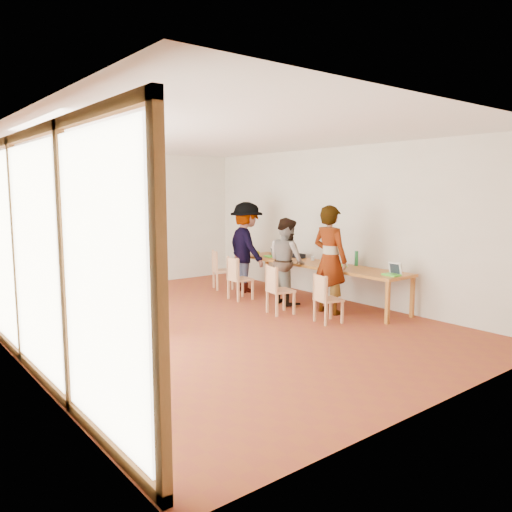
# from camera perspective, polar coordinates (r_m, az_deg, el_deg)

# --- Properties ---
(ground) EXTENTS (8.00, 8.00, 0.00)m
(ground) POSITION_cam_1_polar(r_m,az_deg,el_deg) (8.25, -4.63, -7.66)
(ground) COLOR brown
(ground) RESTS_ON ground
(wall_back) EXTENTS (6.00, 0.10, 3.00)m
(wall_back) POSITION_cam_1_polar(r_m,az_deg,el_deg) (11.53, -15.89, 3.94)
(wall_back) COLOR beige
(wall_back) RESTS_ON ground
(wall_front) EXTENTS (6.00, 0.10, 3.00)m
(wall_front) POSITION_cam_1_polar(r_m,az_deg,el_deg) (5.19, 20.64, -0.21)
(wall_front) COLOR beige
(wall_front) RESTS_ON ground
(wall_right) EXTENTS (0.10, 8.00, 3.00)m
(wall_right) POSITION_cam_1_polar(r_m,az_deg,el_deg) (9.97, 9.76, 3.62)
(wall_right) COLOR beige
(wall_right) RESTS_ON ground
(window_wall) EXTENTS (0.10, 8.00, 3.00)m
(window_wall) POSITION_cam_1_polar(r_m,az_deg,el_deg) (6.82, -25.90, 1.24)
(window_wall) COLOR white
(window_wall) RESTS_ON ground
(ceiling) EXTENTS (6.00, 8.00, 0.04)m
(ceiling) POSITION_cam_1_polar(r_m,az_deg,el_deg) (8.02, -4.87, 13.67)
(ceiling) COLOR white
(ceiling) RESTS_ON wall_back
(communal_table) EXTENTS (0.80, 4.00, 0.75)m
(communal_table) POSITION_cam_1_polar(r_m,az_deg,el_deg) (9.81, 6.97, -1.08)
(communal_table) COLOR #AD6D26
(communal_table) RESTS_ON ground
(side_table) EXTENTS (0.90, 0.90, 0.75)m
(side_table) POSITION_cam_1_polar(r_m,az_deg,el_deg) (10.29, -22.96, -1.40)
(side_table) COLOR #AD6D26
(side_table) RESTS_ON ground
(chair_near) EXTENTS (0.44, 0.44, 0.43)m
(chair_near) POSITION_cam_1_polar(r_m,az_deg,el_deg) (8.20, 7.81, -4.27)
(chair_near) COLOR tan
(chair_near) RESTS_ON ground
(chair_mid) EXTENTS (0.47, 0.47, 0.46)m
(chair_mid) POSITION_cam_1_polar(r_m,az_deg,el_deg) (8.71, 2.31, -3.28)
(chair_mid) COLOR tan
(chair_mid) RESTS_ON ground
(chair_far) EXTENTS (0.41, 0.41, 0.46)m
(chair_far) POSITION_cam_1_polar(r_m,az_deg,el_deg) (9.83, -2.23, -2.06)
(chair_far) COLOR tan
(chair_far) RESTS_ON ground
(chair_empty) EXTENTS (0.51, 0.51, 0.45)m
(chair_empty) POSITION_cam_1_polar(r_m,az_deg,el_deg) (10.97, -4.29, -1.11)
(chair_empty) COLOR tan
(chair_empty) RESTS_ON ground
(chair_spare) EXTENTS (0.57, 0.57, 0.47)m
(chair_spare) POSITION_cam_1_polar(r_m,az_deg,el_deg) (7.64, -14.06, -4.92)
(chair_spare) COLOR tan
(chair_spare) RESTS_ON ground
(person_near) EXTENTS (0.50, 0.72, 1.90)m
(person_near) POSITION_cam_1_polar(r_m,az_deg,el_deg) (8.83, 8.44, -0.42)
(person_near) COLOR gray
(person_near) RESTS_ON ground
(person_mid) EXTENTS (0.78, 0.92, 1.65)m
(person_mid) POSITION_cam_1_polar(r_m,az_deg,el_deg) (9.51, 3.54, -0.57)
(person_mid) COLOR gray
(person_mid) RESTS_ON ground
(person_far) EXTENTS (0.94, 1.35, 1.92)m
(person_far) POSITION_cam_1_polar(r_m,az_deg,el_deg) (10.63, -1.10, 1.02)
(person_far) COLOR gray
(person_far) RESTS_ON ground
(laptop_near) EXTENTS (0.24, 0.27, 0.22)m
(laptop_near) POSITION_cam_1_polar(r_m,az_deg,el_deg) (8.62, 15.41, -1.74)
(laptop_near) COLOR #4ED030
(laptop_near) RESTS_ON communal_table
(laptop_mid) EXTENTS (0.25, 0.26, 0.18)m
(laptop_mid) POSITION_cam_1_polar(r_m,az_deg,el_deg) (9.45, 9.85, -0.86)
(laptop_mid) COLOR #4ED030
(laptop_mid) RESTS_ON communal_table
(laptop_far) EXTENTS (0.27, 0.29, 0.21)m
(laptop_far) POSITION_cam_1_polar(r_m,az_deg,el_deg) (10.65, 1.81, 0.21)
(laptop_far) COLOR #4ED030
(laptop_far) RESTS_ON communal_table
(yellow_mug) EXTENTS (0.15, 0.15, 0.11)m
(yellow_mug) POSITION_cam_1_polar(r_m,az_deg,el_deg) (10.80, 0.08, 0.30)
(yellow_mug) COLOR yellow
(yellow_mug) RESTS_ON communal_table
(green_bottle) EXTENTS (0.07, 0.07, 0.28)m
(green_bottle) POSITION_cam_1_polar(r_m,az_deg,el_deg) (9.55, 11.40, -0.27)
(green_bottle) COLOR #208341
(green_bottle) RESTS_ON communal_table
(clear_glass) EXTENTS (0.07, 0.07, 0.09)m
(clear_glass) POSITION_cam_1_polar(r_m,az_deg,el_deg) (10.16, 6.50, -0.25)
(clear_glass) COLOR silver
(clear_glass) RESTS_ON communal_table
(condiment_cup) EXTENTS (0.08, 0.08, 0.06)m
(condiment_cup) POSITION_cam_1_polar(r_m,az_deg,el_deg) (10.14, 2.96, -0.31)
(condiment_cup) COLOR white
(condiment_cup) RESTS_ON communal_table
(pink_phone) EXTENTS (0.05, 0.10, 0.01)m
(pink_phone) POSITION_cam_1_polar(r_m,az_deg,el_deg) (9.96, 8.31, -0.65)
(pink_phone) COLOR #BE3F57
(pink_phone) RESTS_ON communal_table
(black_pouch) EXTENTS (0.16, 0.26, 0.09)m
(black_pouch) POSITION_cam_1_polar(r_m,az_deg,el_deg) (10.50, 4.90, 0.02)
(black_pouch) COLOR black
(black_pouch) RESTS_ON communal_table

